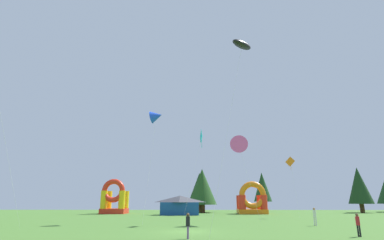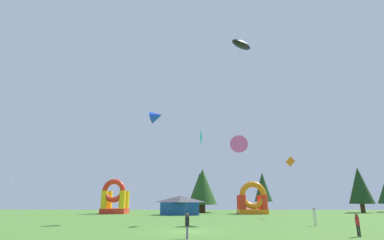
# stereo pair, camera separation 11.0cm
# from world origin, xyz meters

# --- Properties ---
(ground_plane) EXTENTS (120.00, 120.00, 0.00)m
(ground_plane) POSITION_xyz_m (0.00, 0.00, 0.00)
(ground_plane) COLOR #47752D
(kite_black_parafoil) EXTENTS (5.02, 7.43, 17.69)m
(kite_black_parafoil) POSITION_xyz_m (5.09, -1.09, 16.83)
(kite_black_parafoil) COLOR black
(kite_black_parafoil) RESTS_ON ground_plane
(kite_cyan_diamond) EXTENTS (2.52, 3.51, 10.80)m
(kite_cyan_diamond) POSITION_xyz_m (1.38, 9.44, 10.09)
(kite_cyan_diamond) COLOR #19B7CC
(kite_cyan_diamond) RESTS_ON ground_plane
(kite_blue_delta) EXTENTS (2.00, 5.06, 14.48)m
(kite_blue_delta) POSITION_xyz_m (-4.77, 11.73, 13.51)
(kite_blue_delta) COLOR blue
(kite_blue_delta) RESTS_ON ground_plane
(kite_orange_diamond) EXTENTS (1.19, 2.73, 9.13)m
(kite_orange_diamond) POSITION_xyz_m (15.84, 22.16, 8.49)
(kite_orange_diamond) COLOR orange
(kite_orange_diamond) RESTS_ON ground_plane
(kite_pink_delta) EXTENTS (3.35, 2.38, 10.21)m
(kite_pink_delta) POSITION_xyz_m (5.90, 9.85, 9.06)
(kite_pink_delta) COLOR #EA599E
(kite_pink_delta) RESTS_ON ground_plane
(person_left_edge) EXTENTS (0.33, 0.33, 1.70)m
(person_left_edge) POSITION_xyz_m (0.16, -4.86, 1.01)
(person_left_edge) COLOR #724C8C
(person_left_edge) RESTS_ON ground_plane
(person_midfield) EXTENTS (0.38, 0.38, 1.62)m
(person_midfield) POSITION_xyz_m (12.57, -3.27, 0.96)
(person_midfield) COLOR black
(person_midfield) RESTS_ON ground_plane
(person_near_camera) EXTENTS (0.43, 0.43, 1.81)m
(person_near_camera) POSITION_xyz_m (13.02, 6.36, 1.07)
(person_near_camera) COLOR silver
(person_near_camera) RESTS_ON ground_plane
(inflatable_red_slide) EXTENTS (5.53, 4.91, 6.19)m
(inflatable_red_slide) POSITION_xyz_m (11.33, 34.40, 2.20)
(inflatable_red_slide) COLOR orange
(inflatable_red_slide) RESTS_ON ground_plane
(inflatable_blue_arch) EXTENTS (4.84, 4.53, 6.72)m
(inflatable_blue_arch) POSITION_xyz_m (-16.17, 34.65, 2.54)
(inflatable_blue_arch) COLOR red
(inflatable_blue_arch) RESTS_ON ground_plane
(festival_tent) EXTENTS (6.83, 4.17, 3.40)m
(festival_tent) POSITION_xyz_m (-2.62, 29.79, 1.70)
(festival_tent) COLOR #19478C
(festival_tent) RESTS_ON ground_plane
(tree_row_0) EXTENTS (3.75, 3.75, 6.95)m
(tree_row_0) POSITION_xyz_m (0.67, 44.28, 4.53)
(tree_row_0) COLOR #4C331E
(tree_row_0) RESTS_ON ground_plane
(tree_row_1) EXTENTS (5.23, 5.23, 8.91)m
(tree_row_1) POSITION_xyz_m (0.94, 45.62, 5.48)
(tree_row_1) COLOR #4C331E
(tree_row_1) RESTS_ON ground_plane
(tree_row_2) EXTENTS (6.28, 6.28, 9.34)m
(tree_row_2) POSITION_xyz_m (1.55, 40.12, 5.48)
(tree_row_2) COLOR #4C331E
(tree_row_2) RESTS_ON ground_plane
(tree_row_3) EXTENTS (4.14, 4.14, 9.00)m
(tree_row_3) POSITION_xyz_m (15.77, 45.40, 5.60)
(tree_row_3) COLOR #4C331E
(tree_row_3) RESTS_ON ground_plane
(tree_row_4) EXTENTS (5.06, 5.06, 9.66)m
(tree_row_4) POSITION_xyz_m (35.92, 40.75, 5.71)
(tree_row_4) COLOR #4C331E
(tree_row_4) RESTS_ON ground_plane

